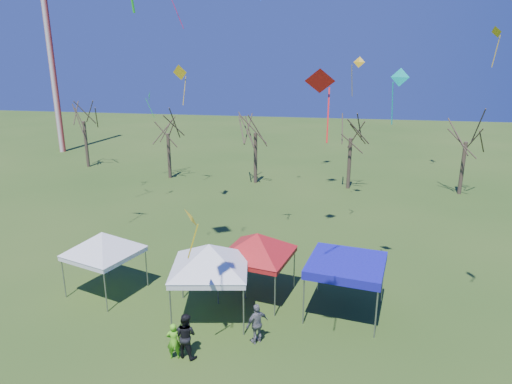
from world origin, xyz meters
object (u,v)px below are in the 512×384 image
tree_3 (352,120)px  person_grey (257,324)px  tent_red (257,238)px  tent_blue (346,265)px  person_dark (186,335)px  tree_2 (255,114)px  tent_white_west (102,236)px  person_green (174,341)px  tree_1 (167,117)px  tree_0 (82,105)px  tent_white_mid (209,249)px  radio_mast (49,44)px  tree_4 (469,123)px

tree_3 → person_grey: bearing=-99.6°
tent_red → tent_blue: 4.33m
tree_3 → tent_red: tree_3 is taller
person_grey → person_dark: person_dark is taller
tree_2 → tree_3: (8.40, -0.33, -0.21)m
tent_white_west → tent_red: (7.47, 0.95, 0.09)m
person_green → tent_red: bearing=-127.9°
tree_1 → tree_2: size_ratio=0.92×
tent_red → person_grey: size_ratio=2.41×
tent_blue → person_dark: size_ratio=2.03×
tree_0 → tent_white_west: tree_0 is taller
tent_white_mid → person_dark: size_ratio=2.42×
tree_1 → tent_white_west: size_ratio=1.89×
tent_white_west → radio_mast: bearing=125.4°
tent_white_mid → person_dark: (-0.17, -3.01, -2.34)m
tree_2 → person_dark: bearing=-85.9°
tree_4 → tent_red: tree_4 is taller
person_grey → tent_white_mid: bearing=-77.9°
tree_1 → tent_red: size_ratio=1.78×
tree_1 → person_dark: bearing=-68.3°
person_grey → person_green: bearing=-16.5°
tent_red → person_dark: bearing=-110.6°
tree_1 → tent_white_mid: tree_1 is taller
tree_3 → tent_white_west: size_ratio=1.98×
tent_white_west → tree_4: bearing=44.1°
radio_mast → tree_0: 11.45m
tent_red → tent_blue: bearing=-11.1°
tree_4 → tent_white_west: size_ratio=1.97×
tree_1 → tent_white_west: (4.67, -21.43, -2.80)m
radio_mast → tree_0: (7.15, -6.62, -6.01)m
tree_3 → tree_2: bearing=177.7°
tree_1 → tree_3: (16.80, -0.60, 0.29)m
tree_1 → tree_3: 16.81m
person_grey → radio_mast: bearing=-92.1°
person_dark → tent_white_mid: bearing=-78.5°
tree_1 → tent_red: 23.96m
tent_blue → tent_red: bearing=168.9°
tent_white_mid → tent_blue: bearing=12.5°
tree_1 → tree_3: size_ratio=0.95×
tree_1 → person_grey: tree_1 is taller
tree_4 → tent_white_west: (-21.45, -20.78, -3.07)m
tree_0 → tree_4: 36.36m
tree_4 → person_green: 30.47m
tree_4 → person_grey: bearing=-119.5°
tree_0 → person_green: bearing=-55.2°
tree_2 → tree_3: 8.41m
person_green → tree_3: bearing=-119.6°
tree_0 → tent_white_mid: tree_0 is taller
tree_0 → person_dark: size_ratio=4.49×
tree_2 → tent_white_mid: tree_2 is taller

